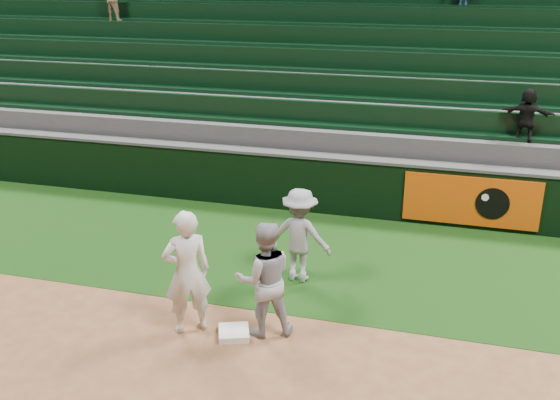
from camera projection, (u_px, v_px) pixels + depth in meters
The scene contains 8 objects.
ground at pixel (247, 345), 8.68m from camera, with size 70.00×70.00×0.00m, color brown.
foul_grass at pixel (298, 254), 11.38m from camera, with size 36.00×4.20×0.01m, color black.
first_base at pixel (234, 333), 8.87m from camera, with size 0.43×0.43×0.10m, color white.
first_baseman at pixel (187, 272), 8.71m from camera, with size 0.68×0.44×1.86m, color silver.
baserunner at pixel (264, 279), 8.68m from camera, with size 0.83×0.65×1.71m, color #999BA3.
base_coach at pixel (300, 235), 10.19m from camera, with size 1.03×0.59×1.60m, color gray.
field_wall at pixel (324, 183), 13.13m from camera, with size 36.00×0.45×1.25m.
stadium_seating at pixel (354, 98), 16.16m from camera, with size 36.00×5.95×5.01m.
Camera 1 is at (2.41, -7.00, 4.97)m, focal length 40.00 mm.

